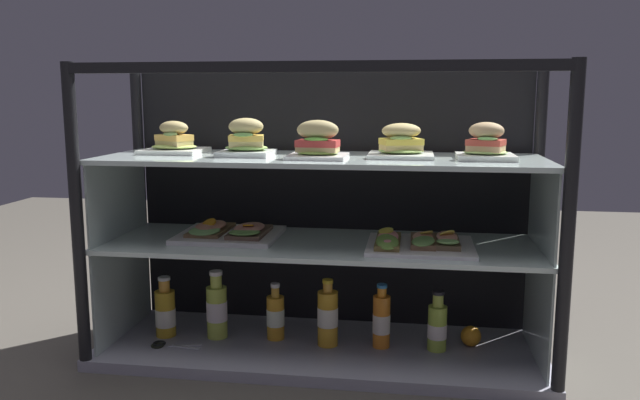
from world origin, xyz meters
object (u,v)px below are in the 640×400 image
at_px(plated_roll_sandwich_center, 246,141).
at_px(plated_roll_sandwich_mid_left, 316,143).
at_px(juice_bottle_back_right, 437,326).
at_px(kitchen_scissors, 164,345).
at_px(orange_fruit_beside_bottles, 471,336).
at_px(juice_bottle_tucked_behind, 217,309).
at_px(juice_bottle_front_fourth, 381,320).
at_px(plated_roll_sandwich_far_left, 401,145).
at_px(plated_roll_sandwich_right_of_center, 174,142).
at_px(plated_roll_sandwich_near_left_corner, 486,145).
at_px(juice_bottle_front_second, 276,316).
at_px(open_sandwich_tray_right_of_center, 229,232).
at_px(juice_bottle_back_center, 166,312).
at_px(open_sandwich_tray_mid_right, 419,242).
at_px(juice_bottle_back_left, 328,316).

xyz_separation_m(plated_roll_sandwich_center, plated_roll_sandwich_mid_left, (0.24, -0.05, 0.00)).
height_order(juice_bottle_back_right, kitchen_scissors, juice_bottle_back_right).
bearing_deg(orange_fruit_beside_bottles, juice_bottle_tucked_behind, -176.84).
xyz_separation_m(plated_roll_sandwich_center, kitchen_scissors, (-0.28, -0.09, -0.69)).
bearing_deg(juice_bottle_front_fourth, plated_roll_sandwich_far_left, 11.66).
height_order(plated_roll_sandwich_right_of_center, juice_bottle_front_fourth, plated_roll_sandwich_right_of_center).
height_order(plated_roll_sandwich_far_left, plated_roll_sandwich_near_left_corner, plated_roll_sandwich_near_left_corner).
height_order(juice_bottle_front_second, kitchen_scissors, juice_bottle_front_second).
bearing_deg(plated_roll_sandwich_right_of_center, open_sandwich_tray_right_of_center, -10.82).
bearing_deg(juice_bottle_back_center, open_sandwich_tray_right_of_center, 4.62).
xyz_separation_m(plated_roll_sandwich_far_left, juice_bottle_back_right, (0.13, -0.01, -0.60)).
relative_size(plated_roll_sandwich_mid_left, open_sandwich_tray_mid_right, 0.54).
bearing_deg(juice_bottle_back_center, juice_bottle_back_left, -0.09).
xyz_separation_m(plated_roll_sandwich_mid_left, plated_roll_sandwich_far_left, (0.27, 0.07, -0.01)).
distance_m(plated_roll_sandwich_center, open_sandwich_tray_mid_right, 0.65).
relative_size(plated_roll_sandwich_right_of_center, plated_roll_sandwich_mid_left, 1.09).
bearing_deg(plated_roll_sandwich_center, plated_roll_sandwich_right_of_center, 167.03).
distance_m(juice_bottle_back_center, juice_bottle_tucked_behind, 0.19).
bearing_deg(juice_bottle_front_fourth, plated_roll_sandwich_center, -178.39).
height_order(plated_roll_sandwich_center, plated_roll_sandwich_far_left, plated_roll_sandwich_center).
distance_m(plated_roll_sandwich_far_left, open_sandwich_tray_right_of_center, 0.66).
distance_m(plated_roll_sandwich_right_of_center, plated_roll_sandwich_far_left, 0.78).
bearing_deg(plated_roll_sandwich_far_left, plated_roll_sandwich_center, -177.32).
bearing_deg(juice_bottle_back_center, orange_fruit_beside_bottles, 3.14).
relative_size(plated_roll_sandwich_center, plated_roll_sandwich_near_left_corner, 0.97).
height_order(plated_roll_sandwich_mid_left, kitchen_scissors, plated_roll_sandwich_mid_left).
bearing_deg(juice_bottle_tucked_behind, plated_roll_sandwich_far_left, 0.74).
distance_m(juice_bottle_back_right, kitchen_scissors, 0.93).
bearing_deg(open_sandwich_tray_mid_right, orange_fruit_beside_bottles, 27.80).
distance_m(plated_roll_sandwich_far_left, plated_roll_sandwich_near_left_corner, 0.26).
xyz_separation_m(juice_bottle_back_left, juice_bottle_front_fourth, (0.18, 0.01, -0.01)).
height_order(plated_roll_sandwich_center, juice_bottle_front_second, plated_roll_sandwich_center).
xyz_separation_m(plated_roll_sandwich_near_left_corner, juice_bottle_tucked_behind, (-0.89, 0.03, -0.59)).
distance_m(open_sandwich_tray_mid_right, kitchen_scissors, 0.93).
relative_size(juice_bottle_tucked_behind, juice_bottle_front_second, 1.20).
bearing_deg(juice_bottle_back_right, juice_bottle_back_center, -179.56).
distance_m(plated_roll_sandwich_center, juice_bottle_back_left, 0.65).
xyz_separation_m(plated_roll_sandwich_center, open_sandwich_tray_right_of_center, (-0.07, 0.02, -0.31)).
xyz_separation_m(plated_roll_sandwich_right_of_center, open_sandwich_tray_mid_right, (0.85, -0.10, -0.31)).
xyz_separation_m(plated_roll_sandwich_right_of_center, orange_fruit_beside_bottles, (1.03, 0.00, -0.65)).
bearing_deg(open_sandwich_tray_right_of_center, juice_bottle_back_center, -175.38).
relative_size(plated_roll_sandwich_mid_left, plated_roll_sandwich_near_left_corner, 1.05).
relative_size(plated_roll_sandwich_near_left_corner, orange_fruit_beside_bottles, 2.55).
relative_size(juice_bottle_tucked_behind, juice_bottle_back_right, 1.18).
bearing_deg(juice_bottle_back_center, juice_bottle_tucked_behind, 3.03).
relative_size(plated_roll_sandwich_near_left_corner, open_sandwich_tray_mid_right, 0.52).
bearing_deg(plated_roll_sandwich_far_left, kitchen_scissors, -171.71).
distance_m(juice_bottle_back_left, juice_bottle_back_right, 0.37).
bearing_deg(juice_bottle_tucked_behind, plated_roll_sandwich_mid_left, -10.15).
bearing_deg(juice_bottle_back_right, plated_roll_sandwich_near_left_corner, -9.84).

